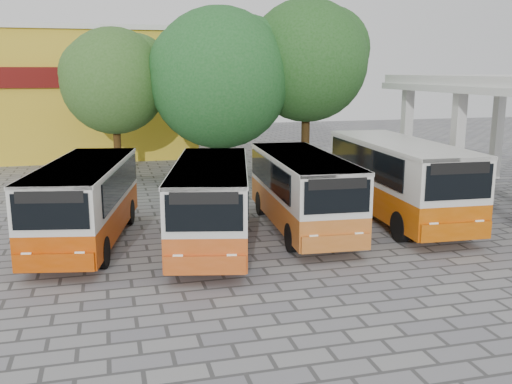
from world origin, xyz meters
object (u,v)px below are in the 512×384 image
object	(u,v)px
bus_far_right	(398,175)
bus_centre_left	(211,199)
bus_far_left	(85,198)
bus_centre_right	(302,187)

from	to	relation	value
bus_far_right	bus_centre_left	bearing A→B (deg)	-166.09
bus_far_left	bus_centre_right	bearing A→B (deg)	9.82
bus_centre_right	bus_far_right	size ratio (longest dim) A/B	0.90
bus_centre_left	bus_centre_right	bearing A→B (deg)	29.20
bus_centre_left	bus_far_right	world-z (taller)	bus_far_right
bus_centre_right	bus_far_left	bearing A→B (deg)	-177.98
bus_far_left	bus_far_right	size ratio (longest dim) A/B	0.92
bus_far_left	bus_far_right	world-z (taller)	bus_far_right
bus_centre_right	bus_far_right	xyz separation A→B (m)	(3.97, 0.41, 0.19)
bus_centre_left	bus_far_right	size ratio (longest dim) A/B	0.93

